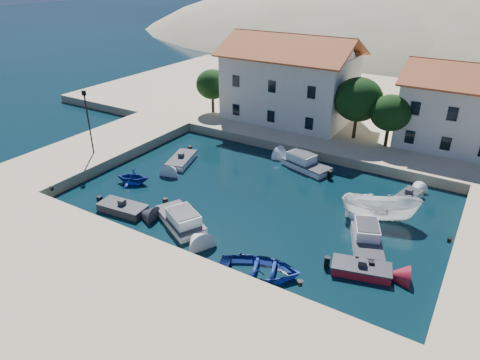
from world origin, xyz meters
name	(u,v)px	position (x,y,z in m)	size (l,w,h in m)	color
ground	(183,262)	(0.00, 0.00, 0.00)	(400.00, 400.00, 0.00)	black
quay_south	(115,312)	(0.00, -6.00, 0.50)	(52.00, 12.00, 1.00)	beige
quay_west	(100,148)	(-19.00, 10.00, 0.50)	(8.00, 20.00, 1.00)	beige
quay_north	(376,111)	(2.00, 38.00, 0.50)	(80.00, 36.00, 1.00)	beige
building_left	(290,77)	(-6.00, 28.00, 5.94)	(14.70, 9.45, 9.70)	beige
building_mid	(458,104)	(12.00, 29.00, 5.22)	(10.50, 8.40, 8.30)	beige
trees	(372,105)	(4.51, 25.46, 4.84)	(37.30, 5.30, 6.45)	#382314
lamppost	(88,116)	(-17.50, 8.00, 4.75)	(0.35, 0.25, 6.22)	black
bollards	(250,232)	(2.80, 3.87, 1.15)	(29.36, 9.56, 0.30)	black
motorboat_grey_sw	(123,208)	(-8.15, 2.57, 0.29)	(4.12, 2.18, 1.25)	#323338
cabin_cruiser_south	(180,219)	(-3.07, 3.52, 0.48)	(5.46, 4.24, 1.60)	white
rowboat_south	(260,274)	(4.94, 1.53, 0.00)	(3.73, 5.23, 1.08)	navy
motorboat_red_se	(361,269)	(10.38, 5.02, 0.30)	(3.99, 2.56, 1.25)	maroon
cabin_cruiser_east	(367,241)	(9.79, 8.05, 0.48)	(3.55, 5.08, 1.60)	white
boat_east	(378,220)	(9.57, 11.98, 0.00)	(2.20, 5.85, 2.26)	white
motorboat_white_ne	(408,197)	(10.78, 16.33, 0.30)	(2.04, 3.23, 1.25)	white
rowboat_west	(133,183)	(-11.01, 6.63, 0.00)	(2.58, 2.99, 1.57)	navy
motorboat_white_west	(181,160)	(-10.06, 12.39, 0.29)	(3.06, 4.61, 1.25)	white
cabin_cruiser_north	(306,164)	(1.05, 17.59, 0.48)	(5.23, 3.41, 1.60)	white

